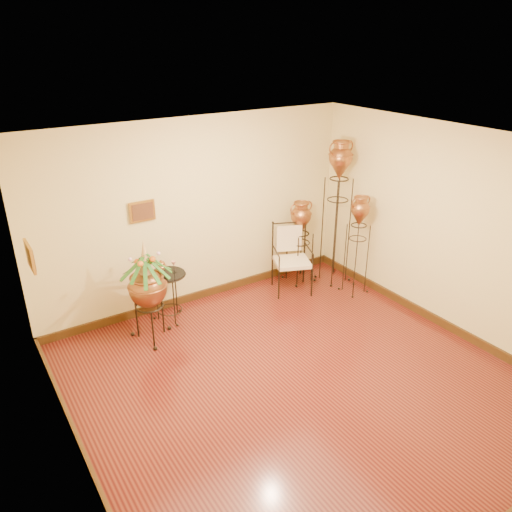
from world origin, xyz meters
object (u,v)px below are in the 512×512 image
planter_urn (147,285)px  armchair (292,259)px  amphora_mid (357,245)px  side_table (169,296)px  amphora_tall (337,212)px

planter_urn → armchair: 2.45m
amphora_mid → side_table: 2.98m
amphora_mid → amphora_tall: bearing=90.0°
amphora_tall → amphora_mid: bearing=-90.0°
amphora_tall → amphora_mid: amphora_tall is taller
planter_urn → armchair: size_ratio=1.35×
amphora_mid → side_table: amphora_mid is taller
amphora_tall → amphora_mid: 0.64m
amphora_tall → armchair: bearing=176.2°
planter_urn → side_table: bearing=38.7°
amphora_tall → planter_urn: (-3.25, -0.04, -0.38)m
amphora_mid → planter_urn: bearing=171.7°
amphora_mid → armchair: amphora_mid is taller
amphora_mid → armchair: 1.04m
amphora_tall → armchair: amphora_tall is taller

